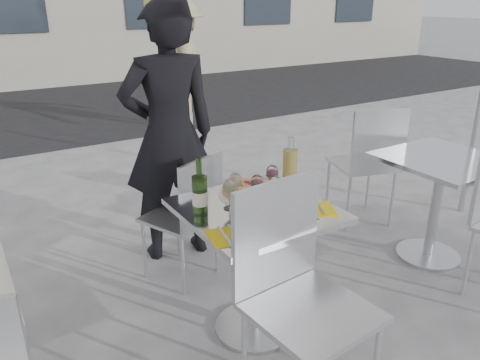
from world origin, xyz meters
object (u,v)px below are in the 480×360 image
woman_diner (169,135)px  wine_bottle (200,193)px  carafe (290,167)px  pizza_near (273,213)px  side_table_right (439,187)px  wineglass_red_a (257,184)px  wineglass_red_b (272,173)px  side_chair_rfar (369,157)px  napkin_right (316,209)px  salad_plate (252,204)px  pizza_far (250,191)px  main_table (255,244)px  napkin_left (229,236)px  chair_near (295,281)px  wineglass_white_b (235,182)px  chair_far (189,209)px  sugar_shaker (271,185)px  wineglass_white_a (229,188)px  pedestrian_b (181,66)px

woman_diner → wine_bottle: woman_diner is taller
woman_diner → carafe: size_ratio=6.09×
pizza_near → carafe: size_ratio=1.03×
side_table_right → wineglass_red_a: wineglass_red_a is taller
woman_diner → wineglass_red_b: bearing=111.0°
side_chair_rfar → napkin_right: side_chair_rfar is taller
wineglass_red_b → napkin_right: wineglass_red_b is taller
salad_plate → pizza_near: bearing=-55.4°
side_chair_rfar → pizza_near: side_chair_rfar is taller
woman_diner → pizza_far: size_ratio=5.06×
main_table → napkin_left: napkin_left is taller
wineglass_red_b → side_table_right: bearing=-5.2°
pizza_far → wineglass_red_a: wineglass_red_a is taller
chair_near → wineglass_white_b: chair_near is taller
main_table → chair_far: bearing=96.3°
carafe → chair_far: bearing=126.7°
sugar_shaker → salad_plate: bearing=-148.5°
salad_plate → wineglass_white_b: wineglass_white_b is taller
chair_near → carafe: bearing=49.9°
side_table_right → wineglass_red_a: 1.50m
napkin_left → pizza_near: bearing=26.7°
main_table → wineglass_white_b: size_ratio=4.76×
woman_diner → wineglass_white_a: 0.97m
side_table_right → napkin_right: 1.29m
carafe → chair_near: bearing=-125.1°
wineglass_white_b → pedestrian_b: bearing=68.6°
wineglass_white_b → side_table_right: bearing=-4.6°
main_table → wine_bottle: 0.43m
side_table_right → wine_bottle: (-1.78, 0.07, 0.32)m
wineglass_red_a → napkin_right: 0.32m
side_table_right → wineglass_red_a: size_ratio=4.76×
carafe → sugar_shaker: bearing=-171.4°
napkin_left → woman_diner: bearing=89.5°
wineglass_red_b → chair_near: bearing=-116.5°
chair_near → wineglass_red_b: chair_near is taller
main_table → pedestrian_b: bearing=69.7°
carafe → wineglass_red_a: (-0.27, -0.09, -0.01)m
sugar_shaker → wineglass_red_b: bearing=37.1°
pizza_near → napkin_right: 0.23m
pedestrian_b → wineglass_white_a: pedestrian_b is taller
side_table_right → napkin_left: size_ratio=3.54×
side_table_right → salad_plate: bearing=-179.3°
wine_bottle → wineglass_white_a: (0.16, -0.01, -0.00)m
side_table_right → salad_plate: (-1.54, -0.02, 0.25)m
sugar_shaker → wineglass_red_b: wineglass_red_b is taller
napkin_left → chair_near: bearing=-46.7°
chair_far → pizza_near: (0.10, -0.75, 0.25)m
woman_diner → carafe: (0.32, -0.90, -0.01)m
chair_near → wineglass_white_a: 0.58m
chair_near → pedestrian_b: pedestrian_b is taller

